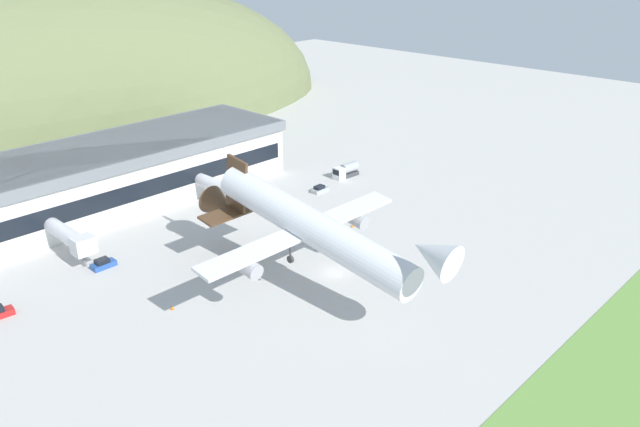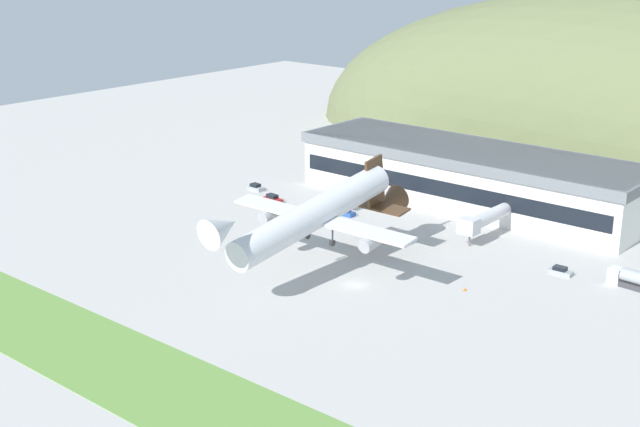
% 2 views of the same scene
% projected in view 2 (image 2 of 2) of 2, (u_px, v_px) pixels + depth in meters
% --- Properties ---
extents(ground_plane, '(369.92, 369.92, 0.00)m').
position_uv_depth(ground_plane, '(355.00, 285.00, 144.77)').
color(ground_plane, '#B7B5AF').
extents(grass_strip_foreground, '(332.92, 16.24, 0.08)m').
position_uv_depth(grass_strip_foreground, '(150.00, 380.00, 114.00)').
color(grass_strip_foreground, '#669342').
rests_on(grass_strip_foreground, ground_plane).
extents(terminal_building, '(75.19, 22.35, 11.78)m').
position_uv_depth(terminal_building, '(471.00, 172.00, 186.34)').
color(terminal_building, white).
rests_on(terminal_building, ground_plane).
extents(jetway_0, '(3.38, 12.69, 5.43)m').
position_uv_depth(jetway_0, '(357.00, 188.00, 184.43)').
color(jetway_0, silver).
rests_on(jetway_0, ground_plane).
extents(jetway_1, '(3.38, 14.80, 5.43)m').
position_uv_depth(jetway_1, '(483.00, 219.00, 164.72)').
color(jetway_1, silver).
rests_on(jetway_1, ground_plane).
extents(cargo_airplane, '(36.32, 47.31, 12.49)m').
position_uv_depth(cargo_airplane, '(317.00, 215.00, 145.15)').
color(cargo_airplane, silver).
extents(service_car_0, '(4.60, 2.07, 1.66)m').
position_uv_depth(service_car_0, '(273.00, 199.00, 188.74)').
color(service_car_0, '#B21E1E').
rests_on(service_car_0, ground_plane).
extents(service_car_1, '(3.84, 1.77, 1.59)m').
position_uv_depth(service_car_1, '(346.00, 212.00, 179.90)').
color(service_car_1, '#264C99').
rests_on(service_car_1, ground_plane).
extents(service_car_2, '(3.76, 2.00, 1.51)m').
position_uv_depth(service_car_2, '(256.00, 188.00, 197.22)').
color(service_car_2, '#999EA3').
rests_on(service_car_2, ground_plane).
extents(service_car_3, '(3.93, 1.84, 1.40)m').
position_uv_depth(service_car_3, '(561.00, 271.00, 148.95)').
color(service_car_3, '#999EA3').
rests_on(service_car_3, ground_plane).
extents(fuel_truck, '(6.42, 2.66, 3.06)m').
position_uv_depth(fuel_truck, '(628.00, 278.00, 143.66)').
color(fuel_truck, silver).
rests_on(fuel_truck, ground_plane).
extents(traffic_cone_0, '(0.52, 0.52, 0.58)m').
position_uv_depth(traffic_cone_0, '(465.00, 289.00, 142.38)').
color(traffic_cone_0, orange).
rests_on(traffic_cone_0, ground_plane).
extents(traffic_cone_1, '(0.52, 0.52, 0.58)m').
position_uv_depth(traffic_cone_1, '(286.00, 237.00, 166.33)').
color(traffic_cone_1, orange).
rests_on(traffic_cone_1, ground_plane).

